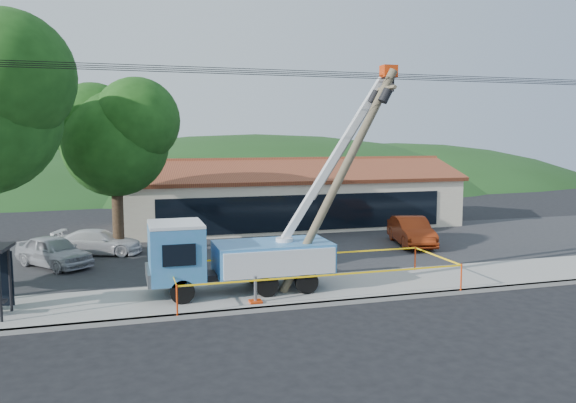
{
  "coord_description": "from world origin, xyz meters",
  "views": [
    {
      "loc": [
        -6.66,
        -16.32,
        6.03
      ],
      "look_at": [
        -0.39,
        5.0,
        3.47
      ],
      "focal_mm": 35.0,
      "sensor_mm": 36.0,
      "label": 1
    }
  ],
  "objects_px": {
    "utility_truck": "(236,253)",
    "car_white": "(99,256)",
    "leaning_pole": "(344,169)",
    "car_silver": "(55,269)",
    "car_red": "(411,247)"
  },
  "relations": [
    {
      "from": "utility_truck",
      "to": "leaning_pole",
      "type": "distance_m",
      "value": 5.26
    },
    {
      "from": "car_silver",
      "to": "car_red",
      "type": "relative_size",
      "value": 0.9
    },
    {
      "from": "utility_truck",
      "to": "leaning_pole",
      "type": "bearing_deg",
      "value": -8.52
    },
    {
      "from": "utility_truck",
      "to": "car_red",
      "type": "relative_size",
      "value": 2.08
    },
    {
      "from": "utility_truck",
      "to": "car_red",
      "type": "xyz_separation_m",
      "value": [
        11.12,
        6.68,
        -1.64
      ]
    },
    {
      "from": "leaning_pole",
      "to": "car_white",
      "type": "xyz_separation_m",
      "value": [
        -9.47,
        9.57,
        -4.82
      ]
    },
    {
      "from": "leaning_pole",
      "to": "car_red",
      "type": "height_order",
      "value": "leaning_pole"
    },
    {
      "from": "car_silver",
      "to": "car_white",
      "type": "height_order",
      "value": "car_silver"
    },
    {
      "from": "leaning_pole",
      "to": "car_red",
      "type": "xyz_separation_m",
      "value": [
        6.98,
        7.3,
        -4.82
      ]
    },
    {
      "from": "leaning_pole",
      "to": "car_white",
      "type": "bearing_deg",
      "value": 134.69
    },
    {
      "from": "leaning_pole",
      "to": "car_white",
      "type": "relative_size",
      "value": 1.99
    },
    {
      "from": "utility_truck",
      "to": "car_white",
      "type": "distance_m",
      "value": 10.55
    },
    {
      "from": "utility_truck",
      "to": "leaning_pole",
      "type": "xyz_separation_m",
      "value": [
        4.14,
        -0.62,
        3.18
      ]
    },
    {
      "from": "utility_truck",
      "to": "car_silver",
      "type": "relative_size",
      "value": 2.32
    },
    {
      "from": "leaning_pole",
      "to": "utility_truck",
      "type": "bearing_deg",
      "value": 171.48
    }
  ]
}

